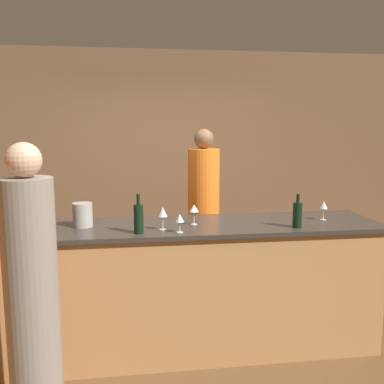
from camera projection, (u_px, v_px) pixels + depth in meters
The scene contains 13 objects.
ground_plane at pixel (176, 349), 3.64m from camera, with size 14.00×14.00×0.00m, color brown.
back_wall at pixel (159, 163), 5.42m from camera, with size 8.00×0.06×2.80m.
bar_counter at pixel (176, 288), 3.55m from camera, with size 3.39×0.75×1.08m.
bartender at pixel (203, 225), 4.41m from camera, with size 0.32×0.32×1.84m.
guest_0 at pixel (32, 302), 2.55m from camera, with size 0.31×0.31×1.79m.
wine_bottle_0 at pixel (139, 218), 3.18m from camera, with size 0.07×0.07×0.30m.
wine_bottle_2 at pixel (297, 214), 3.36m from camera, with size 0.07×0.07×0.27m.
ice_bucket at pixel (83, 215), 3.39m from camera, with size 0.16×0.16×0.19m.
wine_glass_0 at pixel (324, 206), 3.62m from camera, with size 0.07×0.07×0.16m.
wine_glass_1 at pixel (163, 213), 3.28m from camera, with size 0.07×0.07×0.18m.
wine_glass_2 at pixel (47, 218), 3.06m from camera, with size 0.07×0.07×0.19m.
wine_glass_3 at pixel (194, 209), 3.45m from camera, with size 0.08×0.08×0.17m.
wine_glass_4 at pixel (180, 219), 3.20m from camera, with size 0.07×0.07×0.14m.
Camera 1 is at (-0.34, -3.37, 1.88)m, focal length 40.00 mm.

